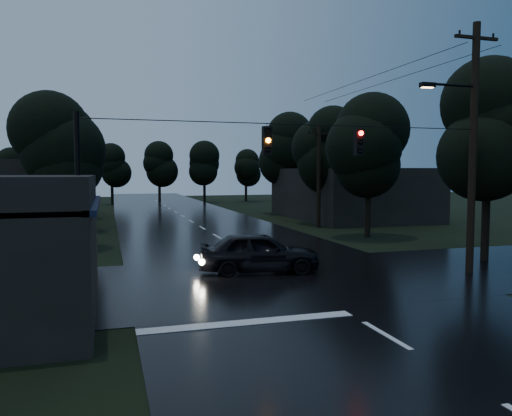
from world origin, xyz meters
TOP-DOWN VIEW (x-y plane):
  - main_road at (0.00, 30.00)m, footprint 12.00×120.00m
  - cross_street at (0.00, 12.00)m, footprint 60.00×9.00m
  - building_far_right at (14.00, 34.00)m, footprint 10.00×14.00m
  - building_far_left at (-14.00, 40.00)m, footprint 10.00×16.00m
  - utility_pole_main at (7.41, 11.00)m, footprint 3.50×0.30m
  - utility_pole_far at (8.30, 28.00)m, footprint 2.00×0.30m
  - anchor_pole_left at (-7.50, 11.00)m, footprint 0.18×0.18m
  - span_signals at (0.56, 10.99)m, footprint 15.00×0.37m
  - tree_corner_near at (10.00, 13.00)m, footprint 4.48×4.48m
  - tree_left_a at (-9.00, 22.00)m, footprint 3.92×3.92m
  - tree_left_b at (-9.60, 30.00)m, footprint 4.20×4.20m
  - tree_left_c at (-10.20, 40.00)m, footprint 4.48×4.48m
  - tree_right_a at (9.00, 22.00)m, footprint 4.20×4.20m
  - tree_right_b at (9.60, 30.00)m, footprint 4.48×4.48m
  - tree_right_c at (10.20, 40.00)m, footprint 4.76×4.76m
  - car at (-0.73, 13.50)m, footprint 5.17×2.72m

SIDE VIEW (x-z plane):
  - main_road at x=0.00m, z-range -0.01..0.01m
  - cross_street at x=0.00m, z-range -0.01..0.01m
  - car at x=-0.73m, z-range 0.00..1.68m
  - building_far_right at x=14.00m, z-range 0.00..4.40m
  - building_far_left at x=-14.00m, z-range 0.00..5.00m
  - anchor_pole_left at x=-7.50m, z-range 0.00..6.00m
  - utility_pole_far at x=8.30m, z-range 0.13..7.63m
  - tree_left_a at x=-9.00m, z-range 1.11..9.37m
  - span_signals at x=0.56m, z-range 4.69..5.80m
  - utility_pole_main at x=7.41m, z-range 0.26..10.26m
  - tree_left_b at x=-9.60m, z-range 1.19..10.04m
  - tree_right_a at x=9.00m, z-range 1.19..10.04m
  - tree_corner_near at x=10.00m, z-range 1.27..10.71m
  - tree_left_c at x=-10.20m, z-range 1.27..10.71m
  - tree_right_b at x=9.60m, z-range 1.27..10.71m
  - tree_right_c at x=10.20m, z-range 1.35..11.38m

